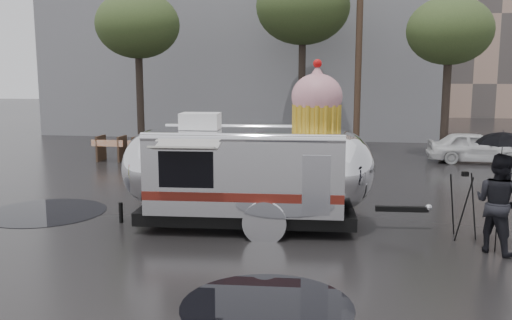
# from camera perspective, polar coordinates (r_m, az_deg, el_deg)

# --- Properties ---
(ground) EXTENTS (120.00, 120.00, 0.00)m
(ground) POSITION_cam_1_polar(r_m,az_deg,el_deg) (10.70, -2.75, -9.47)
(ground) COLOR black
(ground) RESTS_ON ground
(puddles) EXTENTS (9.02, 7.84, 0.01)m
(puddles) POSITION_cam_1_polar(r_m,az_deg,el_deg) (11.73, -11.91, -7.97)
(puddles) COLOR black
(puddles) RESTS_ON ground
(grey_building) EXTENTS (22.00, 12.00, 13.00)m
(grey_building) POSITION_cam_1_polar(r_m,az_deg,el_deg) (34.61, -0.50, 14.15)
(grey_building) COLOR slate
(grey_building) RESTS_ON ground
(utility_pole) EXTENTS (1.60, 0.28, 9.00)m
(utility_pole) POSITION_cam_1_polar(r_m,az_deg,el_deg) (23.93, 10.77, 11.79)
(utility_pole) COLOR #473323
(utility_pole) RESTS_ON ground
(tree_left) EXTENTS (3.64, 3.64, 6.95)m
(tree_left) POSITION_cam_1_polar(r_m,az_deg,el_deg) (24.79, -12.35, 13.64)
(tree_left) COLOR #382D26
(tree_left) RESTS_ON ground
(tree_mid) EXTENTS (4.20, 4.20, 8.03)m
(tree_mid) POSITION_cam_1_polar(r_m,az_deg,el_deg) (25.18, 4.95, 15.69)
(tree_mid) COLOR #382D26
(tree_mid) RESTS_ON ground
(tree_right) EXTENTS (3.36, 3.36, 6.42)m
(tree_right) POSITION_cam_1_polar(r_m,az_deg,el_deg) (23.26, 19.70, 12.59)
(tree_right) COLOR #382D26
(tree_right) RESTS_ON ground
(barricade_row) EXTENTS (4.30, 0.80, 1.00)m
(barricade_row) POSITION_cam_1_polar(r_m,az_deg,el_deg) (21.53, -11.38, 1.17)
(barricade_row) COLOR #473323
(barricade_row) RESTS_ON ground
(airstream_trailer) EXTENTS (7.03, 3.00, 3.79)m
(airstream_trailer) POSITION_cam_1_polar(r_m,az_deg,el_deg) (12.03, -0.52, -0.86)
(airstream_trailer) COLOR silver
(airstream_trailer) RESTS_ON ground
(person_right) EXTENTS (1.01, 1.01, 1.92)m
(person_right) POSITION_cam_1_polar(r_m,az_deg,el_deg) (11.34, 24.14, -4.18)
(person_right) COLOR black
(person_right) RESTS_ON ground
(umbrella_black) EXTENTS (1.19, 1.19, 2.36)m
(umbrella_black) POSITION_cam_1_polar(r_m,az_deg,el_deg) (11.16, 24.47, 0.81)
(umbrella_black) COLOR black
(umbrella_black) RESTS_ON ground
(tripod) EXTENTS (0.58, 0.55, 1.42)m
(tripod) POSITION_cam_1_polar(r_m,az_deg,el_deg) (12.03, 21.01, -3.90)
(tripod) COLOR black
(tripod) RESTS_ON ground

